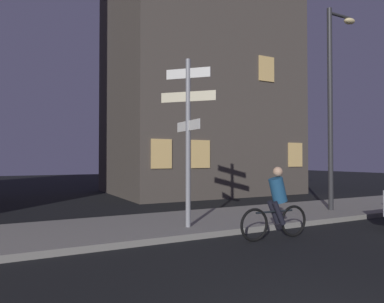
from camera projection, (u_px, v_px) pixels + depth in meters
sidewalk_kerb at (132, 228)px, 8.73m from camera, size 40.00×3.23×0.14m
signpost at (188, 129)px, 8.54m from camera, size 1.01×1.16×4.09m
street_lamp at (333, 93)px, 11.50m from camera, size 1.27×0.28×6.59m
cyclist at (276, 205)px, 7.86m from camera, size 1.82×0.33×1.61m
building_right_block at (198, 14)px, 19.24m from camera, size 9.07×7.16×19.47m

